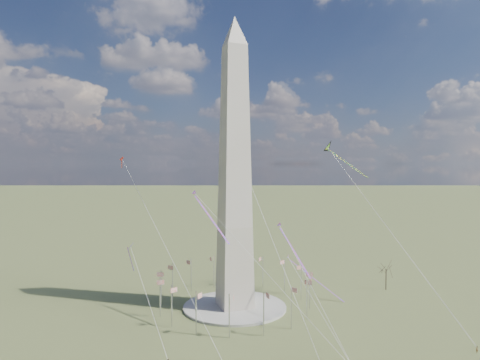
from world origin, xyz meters
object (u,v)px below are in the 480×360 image
object	(u,v)px
kite_delta_black	(330,150)
person_east	(477,349)
washington_monument	(235,171)
tree_near	(386,268)

from	to	relation	value
kite_delta_black	person_east	bearing A→B (deg)	58.57
person_east	kite_delta_black	bearing A→B (deg)	-126.89
washington_monument	tree_near	world-z (taller)	washington_monument
washington_monument	person_east	world-z (taller)	washington_monument
washington_monument	kite_delta_black	world-z (taller)	washington_monument
tree_near	kite_delta_black	size ratio (longest dim) A/B	0.75
tree_near	person_east	world-z (taller)	tree_near
washington_monument	kite_delta_black	xyz separation A→B (m)	(42.00, 6.50, 8.07)
tree_near	person_east	xyz separation A→B (m)	(-14.83, -55.45, -7.93)
person_east	kite_delta_black	xyz separation A→B (m)	(-7.26, 61.95, 55.11)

